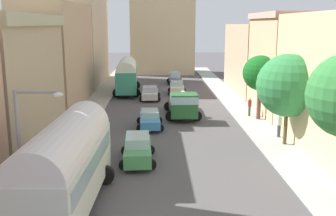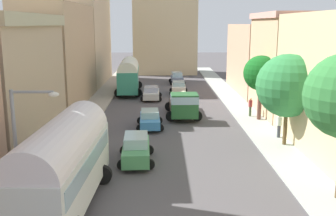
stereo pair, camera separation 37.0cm
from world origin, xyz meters
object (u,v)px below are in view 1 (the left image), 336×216
car_1 (175,78)px  car_3 (150,119)px  car_0 (177,88)px  pedestrian_1 (279,125)px  parked_bus_0 (66,161)px  car_2 (138,149)px  car_4 (150,93)px  cargo_truck_0 (183,104)px  parked_bus_1 (127,74)px  pedestrian_2 (250,106)px  streetlamp_near (27,142)px

car_1 → car_3: car_1 is taller
car_0 → pedestrian_1: size_ratio=2.17×
parked_bus_0 → pedestrian_1: 16.83m
car_2 → car_4: size_ratio=1.06×
parked_bus_0 → car_2: 6.89m
cargo_truck_0 → parked_bus_1: bearing=114.0°
car_2 → car_0: bearing=81.5°
car_1 → pedestrian_1: size_ratio=2.12×
car_0 → car_3: car_0 is taller
parked_bus_0 → parked_bus_1: bearing=89.4°
pedestrian_2 → car_2: bearing=-129.6°
cargo_truck_0 → pedestrian_2: cargo_truck_0 is taller
cargo_truck_0 → car_0: 12.08m
car_2 → streetlamp_near: streetlamp_near is taller
parked_bus_1 → car_4: (2.86, -4.52, -1.54)m
parked_bus_1 → car_3: (3.08, -16.61, -1.55)m
parked_bus_0 → pedestrian_2: (12.23, 17.48, -1.25)m
car_3 → parked_bus_0: bearing=-103.6°
car_2 → pedestrian_2: 14.75m
parked_bus_0 → pedestrian_1: bearing=40.0°
car_3 → car_4: bearing=91.1°
parked_bus_1 → car_0: size_ratio=2.33×
parked_bus_0 → car_3: 14.58m
car_4 → car_3: bearing=-88.9°
streetlamp_near → car_1: bearing=78.7°
parked_bus_0 → car_4: 26.42m
car_1 → car_2: 31.94m
cargo_truck_0 → car_4: 9.33m
car_3 → streetlamp_near: bearing=-107.4°
car_1 → car_4: car_1 is taller
pedestrian_1 → streetlamp_near: (-14.19, -11.76, 2.40)m
parked_bus_1 → car_0: bearing=-11.7°
parked_bus_0 → car_3: (3.40, 14.10, -1.54)m
cargo_truck_0 → pedestrian_2: (5.98, 0.08, -0.25)m
car_0 → streetlamp_near: 31.50m
parked_bus_1 → car_2: size_ratio=2.18×
parked_bus_0 → car_4: parked_bus_0 is taller
car_2 → car_3: (0.57, 7.98, -0.10)m
car_0 → streetlamp_near: bearing=-104.1°
parked_bus_1 → car_4: bearing=-57.7°
pedestrian_2 → car_3: bearing=-159.1°
cargo_truck_0 → car_3: cargo_truck_0 is taller
car_1 → pedestrian_2: 21.19m
pedestrian_1 → streetlamp_near: size_ratio=0.33×
cargo_truck_0 → car_3: size_ratio=1.67×
pedestrian_2 → streetlamp_near: 23.03m
car_4 → pedestrian_2: size_ratio=2.28×
car_3 → car_2: bearing=-94.1°
parked_bus_1 → pedestrian_2: parked_bus_1 is taller
car_0 → car_3: 15.64m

